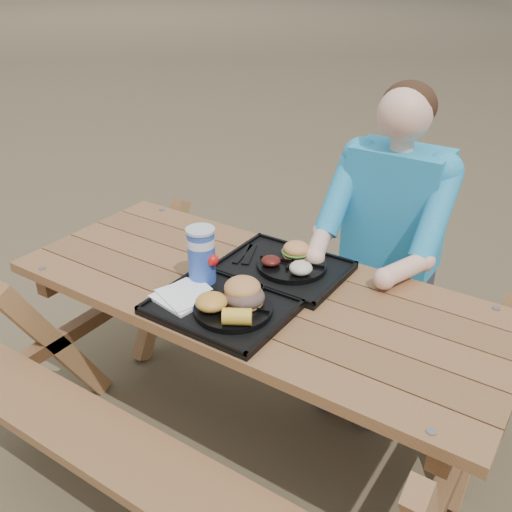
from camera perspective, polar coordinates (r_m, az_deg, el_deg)
The scene contains 18 objects.
ground at distance 2.51m, azimuth -0.00°, elevation -17.98°, with size 60.00×60.00×0.00m, color #999999.
picnic_table at distance 2.26m, azimuth -0.00°, elevation -11.37°, with size 1.80×1.49×0.75m, color #999999, non-canonical shape.
tray_near at distance 1.91m, azimuth -3.53°, elevation -5.25°, with size 0.45×0.35×0.02m, color black.
tray_far at distance 2.14m, azimuth 2.77°, elevation -1.30°, with size 0.45×0.35×0.02m, color black.
plate_near at distance 1.87m, azimuth -2.28°, elevation -5.33°, with size 0.26×0.26×0.02m, color black.
plate_far at distance 2.13m, azimuth 3.61°, elevation -0.94°, with size 0.26×0.26×0.02m, color black.
napkin_stack at distance 1.96m, azimuth -7.24°, elevation -3.93°, with size 0.17×0.17×0.02m, color white.
soda_cup at distance 2.01m, azimuth -5.47°, elevation -0.05°, with size 0.10×0.10×0.20m, color #153AA4.
condiment_bbq at distance 1.98m, azimuth -1.59°, elevation -3.05°, with size 0.05×0.05×0.03m, color black.
condiment_mustard at distance 1.96m, azimuth 0.05°, elevation -3.42°, with size 0.05×0.05×0.03m, color yellow.
sandwich at distance 1.85m, azimuth -1.20°, elevation -3.01°, with size 0.13×0.13×0.13m, color #CB8247, non-canonical shape.
mac_cheese at distance 1.84m, azimuth -4.48°, elevation -4.60°, with size 0.11×0.11×0.05m, color gold.
corn_cob at distance 1.77m, azimuth -1.91°, elevation -6.07°, with size 0.09×0.09×0.05m, color yellow, non-canonical shape.
cutlery_far at distance 2.21m, azimuth -0.68°, elevation 0.17°, with size 0.03×0.16×0.01m, color black.
burger at distance 2.15m, azimuth 4.05°, elevation 1.04°, with size 0.10×0.10×0.09m, color #DD8B4E, non-canonical shape.
baked_beans at distance 2.10m, azimuth 1.50°, elevation -0.48°, with size 0.07×0.07×0.03m, color #4E140F.
potato_salad at distance 2.04m, azimuth 4.50°, elevation -1.20°, with size 0.08×0.08×0.05m, color beige.
diner at distance 2.52m, azimuth 13.04°, elevation -0.34°, with size 0.48×0.84×1.28m, color #189CAC, non-canonical shape.
Camera 1 is at (0.97, -1.45, 1.81)m, focal length 40.00 mm.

